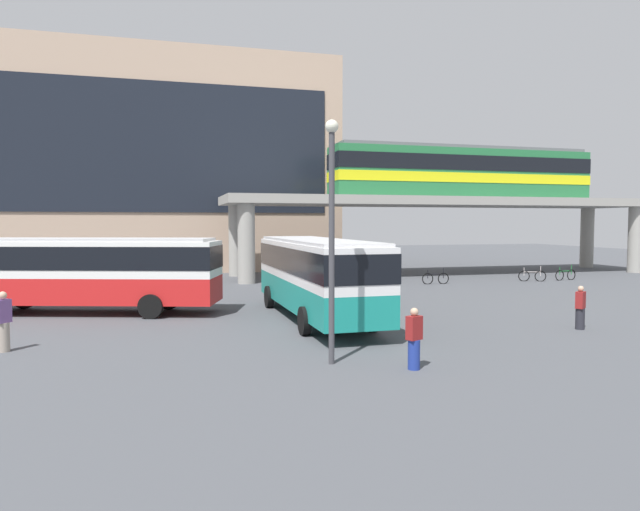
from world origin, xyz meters
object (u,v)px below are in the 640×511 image
at_px(pedestrian_waiting_near_stop, 4,323).
at_px(pedestrian_walking_across, 580,309).
at_px(bus_main, 316,270).
at_px(bus_secondary, 88,267).
at_px(bicycle_silver, 532,276).
at_px(station_building, 148,168).
at_px(bicycle_green, 566,275).
at_px(pedestrian_at_kerb, 414,341).
at_px(bicycle_brown, 367,283).
at_px(bicycle_black, 436,278).
at_px(train, 462,172).

height_order(pedestrian_waiting_near_stop, pedestrian_walking_across, pedestrian_waiting_near_stop).
height_order(bus_main, bus_secondary, same).
bearing_deg(bicycle_silver, station_building, 142.30).
xyz_separation_m(bicycle_silver, bicycle_green, (2.64, 0.06, 0.00)).
bearing_deg(pedestrian_at_kerb, bus_secondary, 127.87).
relative_size(bicycle_silver, bicycle_green, 0.94).
bearing_deg(bus_main, pedestrian_walking_across, -28.30).
bearing_deg(bus_main, pedestrian_at_kerb, -86.62).
bearing_deg(bicycle_brown, pedestrian_at_kerb, -106.23).
bearing_deg(bicycle_black, bus_main, -135.20).
bearing_deg(bicycle_black, pedestrian_at_kerb, -118.28).
height_order(bicycle_silver, bicycle_green, same).
xyz_separation_m(bicycle_silver, pedestrian_at_kerb, (-17.09, -18.70, 0.41)).
height_order(bicycle_green, pedestrian_walking_across, pedestrian_walking_across).
bearing_deg(station_building, pedestrian_at_kerb, -78.64).
bearing_deg(bicycle_black, station_building, 133.12).
bearing_deg(bicycle_black, bicycle_silver, -1.14).
bearing_deg(bicycle_brown, bus_secondary, -159.69).
relative_size(bus_main, bicycle_green, 6.21).
height_order(station_building, pedestrian_waiting_near_stop, station_building).
xyz_separation_m(bus_secondary, bicycle_black, (19.63, 6.64, -1.63)).
height_order(bus_secondary, bicycle_green, bus_secondary).
bearing_deg(bicycle_silver, bicycle_green, 1.22).
bearing_deg(pedestrian_at_kerb, pedestrian_waiting_near_stop, 154.99).
bearing_deg(bicycle_silver, bicycle_brown, -174.78).
distance_m(bicycle_brown, bicycle_green, 14.64).
distance_m(bus_secondary, bicycle_green, 29.98).
bearing_deg(bicycle_black, pedestrian_walking_across, -97.18).
relative_size(train, bus_secondary, 1.81).
height_order(station_building, bicycle_black, station_building).
bearing_deg(bicycle_green, pedestrian_waiting_near_stop, -156.12).
xyz_separation_m(bus_main, bicycle_green, (20.21, 10.47, -1.63)).
height_order(train, bicycle_green, train).
distance_m(pedestrian_waiting_near_stop, pedestrian_at_kerb, 12.17).
height_order(station_building, bicycle_green, station_building).
bearing_deg(pedestrian_waiting_near_stop, pedestrian_walking_across, -4.59).
distance_m(train, bicycle_brown, 14.58).
bearing_deg(bus_secondary, bicycle_silver, 13.75).
xyz_separation_m(station_building, bicycle_silver, (24.68, -19.07, -8.24)).
height_order(bicycle_brown, bicycle_green, same).
distance_m(bicycle_green, pedestrian_waiting_near_stop, 33.64).
relative_size(pedestrian_walking_across, pedestrian_at_kerb, 0.97).
height_order(bicycle_brown, pedestrian_at_kerb, pedestrian_at_kerb).
distance_m(bicycle_black, pedestrian_walking_across, 15.37).
relative_size(bus_main, pedestrian_at_kerb, 6.73).
bearing_deg(pedestrian_walking_across, pedestrian_waiting_near_stop, 175.41).
bearing_deg(pedestrian_waiting_near_stop, bicycle_silver, 25.74).
relative_size(train, bicycle_green, 11.47).
distance_m(station_building, bicycle_black, 27.21).
xyz_separation_m(bicycle_green, pedestrian_waiting_near_stop, (-30.75, -13.61, 0.51)).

